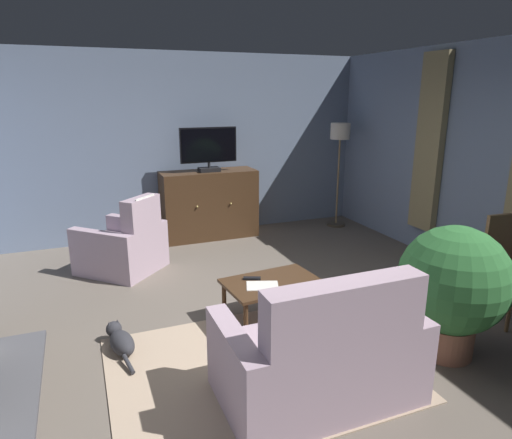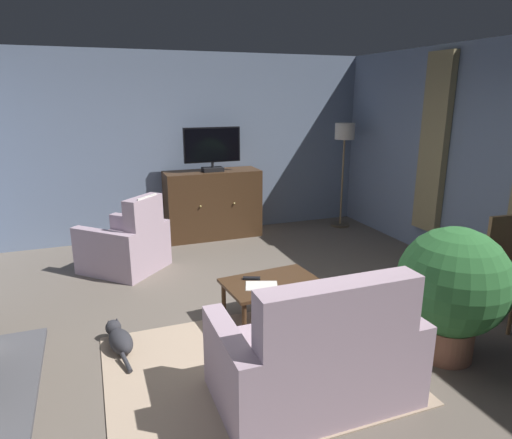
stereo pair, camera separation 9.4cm
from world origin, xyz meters
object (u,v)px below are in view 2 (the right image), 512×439
Objects in this scene: tv_cabinet at (213,206)px; folded_newspaper at (262,286)px; side_chair_beside_plant at (511,269)px; potted_plant_small_fern_corner at (453,286)px; floor_lamp at (344,146)px; tv_remote at (252,278)px; coffee_table at (272,286)px; cat at (120,339)px; armchair_near_window at (127,246)px; sofa_floral at (317,359)px; television at (212,148)px.

folded_newspaper is (-0.31, -2.89, -0.08)m from tv_cabinet.
side_chair_beside_plant is 1.07m from potted_plant_small_fern_corner.
tv_remote is at bearing -134.97° from floor_lamp.
tv_cabinet reaches higher than coffee_table.
cat is (-2.60, 1.07, -0.55)m from potted_plant_small_fern_corner.
armchair_near_window reaches higher than tv_remote.
cat is (-0.24, -1.90, -0.21)m from armchair_near_window.
tv_cabinet reaches higher than side_chair_beside_plant.
coffee_table is 2.31m from side_chair_beside_plant.
sofa_floral and side_chair_beside_plant have the same top height.
side_chair_beside_plant is at bearing -38.37° from armchair_near_window.
armchair_near_window is (-1.08, 1.94, -0.10)m from folded_newspaper.
floor_lamp is at bearing 57.04° from sofa_floral.
television is 2.96m from coffee_table.
sofa_floral is at bearing -66.81° from tv_remote.
potted_plant_small_fern_corner is 3.99m from floor_lamp.
floor_lamp is (2.35, 2.63, 0.99)m from coffee_table.
coffee_table is 0.16m from folded_newspaper.
folded_newspaper is 0.44× the size of cat.
sofa_floral reaches higher than folded_newspaper.
potted_plant_small_fern_corner is at bearing -20.00° from tv_remote.
sofa_floral is at bearing -94.78° from tv_cabinet.
side_chair_beside_plant reaches higher than cat.
tv_cabinet is at bearing 118.72° from side_chair_beside_plant.
television is 0.71× the size of armchair_near_window.
sofa_floral reaches higher than cat.
television is at bearing 59.85° from cat.
cat is (-1.29, 1.20, -0.24)m from sofa_floral.
tv_cabinet is 1.70m from armchair_near_window.
tv_cabinet is 4.82× the size of folded_newspaper.
sofa_floral is (-0.03, -1.17, -0.07)m from folded_newspaper.
folded_newspaper is at bearing -56.50° from tv_remote.
coffee_table is at bearing 82.59° from sofa_floral.
cat is at bearing -144.95° from floor_lamp.
sofa_floral is 1.78m from cat.
floor_lamp is at bearing -3.71° from television.
tv_remote is 0.16× the size of side_chair_beside_plant.
tv_remote reaches higher than coffee_table.
folded_newspaper is 0.26× the size of potted_plant_small_fern_corner.
floor_lamp reaches higher than coffee_table.
coffee_table is 1.40× the size of cat.
potted_plant_small_fern_corner is 2.86m from cat.
folded_newspaper is at bearing -1.58° from cat.
television is 0.89× the size of coffee_table.
floor_lamp is (2.51, 3.87, 1.01)m from sofa_floral.
television reaches higher than coffee_table.
tv_cabinet is 1.69× the size of television.
folded_newspaper reaches higher than coffee_table.
armchair_near_window is (-1.39, -0.95, -0.19)m from tv_cabinet.
tv_remote is 0.15× the size of potted_plant_small_fern_corner.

